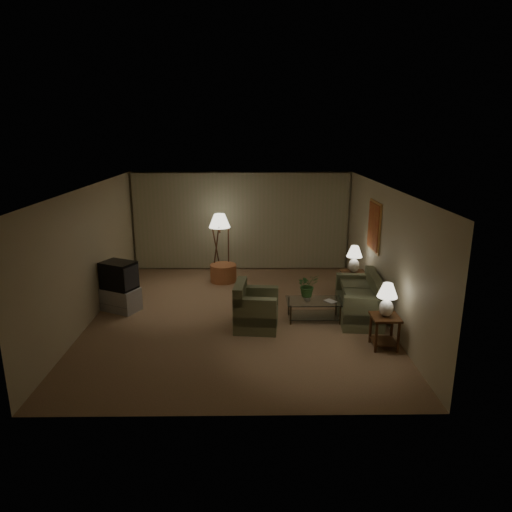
{
  "coord_description": "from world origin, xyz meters",
  "views": [
    {
      "loc": [
        0.26,
        -8.94,
        3.78
      ],
      "look_at": [
        0.38,
        0.6,
        1.14
      ],
      "focal_mm": 32.0,
      "sensor_mm": 36.0,
      "label": 1
    }
  ],
  "objects": [
    {
      "name": "side_table_far",
      "position": [
        2.65,
        1.12,
        0.41
      ],
      "size": [
        0.56,
        0.47,
        0.6
      ],
      "color": "#3A1D0F",
      "rests_on": "ground"
    },
    {
      "name": "ground",
      "position": [
        0.0,
        0.0,
        0.0
      ],
      "size": [
        7.0,
        7.0,
        0.0
      ],
      "primitive_type": "plane",
      "color": "tan",
      "rests_on": "ground"
    },
    {
      "name": "armchair",
      "position": [
        0.37,
        -0.6,
        0.36
      ],
      "size": [
        1.03,
        1.0,
        0.73
      ],
      "rotation": [
        0.0,
        0.0,
        1.47
      ],
      "color": "#6E7753",
      "rests_on": "ground"
    },
    {
      "name": "book",
      "position": [
        1.81,
        -0.33,
        0.42
      ],
      "size": [
        0.27,
        0.29,
        0.02
      ],
      "primitive_type": "imported",
      "rotation": [
        0.0,
        0.0,
        0.63
      ],
      "color": "olive",
      "rests_on": "coffee_table"
    },
    {
      "name": "flowers",
      "position": [
        1.41,
        -0.23,
        0.81
      ],
      "size": [
        0.53,
        0.49,
        0.47
      ],
      "primitive_type": "imported",
      "rotation": [
        0.0,
        0.0,
        0.36
      ],
      "color": "#386C30",
      "rests_on": "vase"
    },
    {
      "name": "table_lamp_far",
      "position": [
        2.65,
        1.12,
        0.97
      ],
      "size": [
        0.36,
        0.36,
        0.63
      ],
      "color": "white",
      "rests_on": "side_table_far"
    },
    {
      "name": "room_shell",
      "position": [
        0.02,
        1.51,
        1.75
      ],
      "size": [
        6.04,
        7.02,
        2.72
      ],
      "color": "beige",
      "rests_on": "ground"
    },
    {
      "name": "sofa",
      "position": [
        2.5,
        -0.13,
        0.36
      ],
      "size": [
        1.74,
        1.07,
        0.71
      ],
      "rotation": [
        0.0,
        0.0,
        -1.66
      ],
      "color": "#6E7753",
      "rests_on": "ground"
    },
    {
      "name": "ottoman",
      "position": [
        -0.44,
        2.29,
        0.22
      ],
      "size": [
        0.77,
        0.77,
        0.45
      ],
      "primitive_type": "cylinder",
      "rotation": [
        0.0,
        0.0,
        0.17
      ],
      "color": "#AA5C39",
      "rests_on": "ground"
    },
    {
      "name": "tv_cabinet",
      "position": [
        -2.55,
        0.35,
        0.25
      ],
      "size": [
        1.17,
        1.11,
        0.5
      ],
      "primitive_type": "cube",
      "rotation": [
        0.0,
        0.0,
        -0.46
      ],
      "color": "#ABABAE",
      "rests_on": "ground"
    },
    {
      "name": "side_table_near",
      "position": [
        2.65,
        -1.48,
        0.4
      ],
      "size": [
        0.49,
        0.49,
        0.6
      ],
      "color": "#3A1D0F",
      "rests_on": "ground"
    },
    {
      "name": "table_lamp_near",
      "position": [
        2.65,
        -1.48,
        0.96
      ],
      "size": [
        0.36,
        0.36,
        0.61
      ],
      "color": "white",
      "rests_on": "side_table_near"
    },
    {
      "name": "floor_lamp",
      "position": [
        -0.53,
        2.61,
        0.89
      ],
      "size": [
        0.55,
        0.55,
        1.7
      ],
      "color": "#3A1D0F",
      "rests_on": "ground"
    },
    {
      "name": "crt_tv",
      "position": [
        -2.55,
        0.35,
        0.79
      ],
      "size": [
        1.08,
        1.04,
        0.59
      ],
      "primitive_type": "cube",
      "rotation": [
        0.0,
        0.0,
        -0.46
      ],
      "color": "black",
      "rests_on": "tv_cabinet"
    },
    {
      "name": "coffee_table",
      "position": [
        1.56,
        -0.23,
        0.28
      ],
      "size": [
        1.14,
        0.62,
        0.41
      ],
      "color": "silver",
      "rests_on": "ground"
    },
    {
      "name": "vase",
      "position": [
        1.41,
        -0.23,
        0.49
      ],
      "size": [
        0.19,
        0.19,
        0.16
      ],
      "primitive_type": "imported",
      "rotation": [
        0.0,
        0.0,
        -0.29
      ],
      "color": "white",
      "rests_on": "coffee_table"
    }
  ]
}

